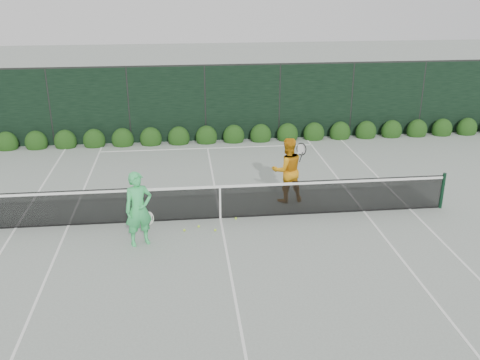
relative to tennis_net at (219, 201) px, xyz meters
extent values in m
plane|color=gray|center=(0.02, 0.00, -0.53)|extent=(80.00, 80.00, 0.00)
cylinder|color=#11331F|center=(6.42, 0.00, 0.00)|extent=(0.10, 0.10, 1.07)
cube|color=black|center=(-4.18, 0.00, -0.02)|extent=(4.40, 0.01, 1.02)
cube|color=black|center=(0.02, 0.00, -0.05)|extent=(4.00, 0.01, 0.96)
cube|color=black|center=(4.22, 0.00, -0.02)|extent=(4.40, 0.01, 1.02)
cube|color=white|center=(0.02, 0.00, 0.41)|extent=(12.80, 0.03, 0.07)
cube|color=black|center=(0.02, 0.00, -0.51)|extent=(12.80, 0.02, 0.04)
cube|color=white|center=(0.02, 0.00, -0.07)|extent=(0.05, 0.03, 0.91)
imported|color=#3DD16B|center=(-2.08, -1.26, 0.42)|extent=(0.81, 0.68, 1.91)
torus|color=silver|center=(-1.88, -1.16, 0.11)|extent=(0.30, 0.02, 0.30)
cylinder|color=black|center=(-1.88, -1.16, -0.13)|extent=(0.10, 0.03, 0.30)
imported|color=orange|center=(2.08, 1.02, 0.44)|extent=(1.05, 0.87, 1.95)
torus|color=black|center=(2.43, 0.82, 1.14)|extent=(0.26, 0.20, 0.30)
cylinder|color=black|center=(2.43, 0.82, 0.90)|extent=(0.10, 0.03, 0.30)
cube|color=white|center=(-5.46, 0.00, -0.53)|extent=(0.06, 23.77, 0.01)
cube|color=white|center=(5.51, 0.00, -0.53)|extent=(0.06, 23.77, 0.01)
cube|color=white|center=(-4.09, 0.00, -0.53)|extent=(0.06, 23.77, 0.01)
cube|color=white|center=(4.14, 0.00, -0.53)|extent=(0.06, 23.77, 0.01)
cube|color=white|center=(0.02, 11.88, -0.53)|extent=(11.03, 0.06, 0.01)
cube|color=white|center=(0.02, 6.40, -0.53)|extent=(8.23, 0.06, 0.01)
cube|color=white|center=(0.02, 0.00, -0.53)|extent=(0.06, 12.80, 0.01)
cube|color=black|center=(0.02, 7.50, 0.97)|extent=(32.00, 0.06, 3.00)
cube|color=#262826|center=(0.02, 7.50, 2.50)|extent=(32.00, 0.06, 0.06)
cylinder|color=#262826|center=(-5.98, 7.50, 0.97)|extent=(0.08, 0.08, 3.00)
cylinder|color=#262826|center=(-2.98, 7.50, 0.97)|extent=(0.08, 0.08, 3.00)
cylinder|color=#262826|center=(0.02, 7.50, 0.97)|extent=(0.08, 0.08, 3.00)
cylinder|color=#262826|center=(3.02, 7.50, 0.97)|extent=(0.08, 0.08, 3.00)
cylinder|color=#262826|center=(6.02, 7.50, 0.97)|extent=(0.08, 0.08, 3.00)
cylinder|color=#262826|center=(9.02, 7.50, 0.97)|extent=(0.08, 0.08, 3.00)
ellipsoid|color=black|center=(-7.68, 7.15, -0.30)|extent=(0.86, 0.65, 0.94)
ellipsoid|color=black|center=(-6.58, 7.15, -0.30)|extent=(0.86, 0.65, 0.94)
ellipsoid|color=black|center=(-5.48, 7.15, -0.30)|extent=(0.86, 0.65, 0.94)
ellipsoid|color=black|center=(-4.38, 7.15, -0.30)|extent=(0.86, 0.65, 0.94)
ellipsoid|color=black|center=(-3.28, 7.15, -0.30)|extent=(0.86, 0.65, 0.94)
ellipsoid|color=black|center=(-2.18, 7.15, -0.30)|extent=(0.86, 0.65, 0.94)
ellipsoid|color=black|center=(-1.08, 7.15, -0.30)|extent=(0.86, 0.65, 0.94)
ellipsoid|color=black|center=(0.02, 7.15, -0.30)|extent=(0.86, 0.65, 0.94)
ellipsoid|color=black|center=(1.12, 7.15, -0.30)|extent=(0.86, 0.65, 0.94)
ellipsoid|color=black|center=(2.22, 7.15, -0.30)|extent=(0.86, 0.65, 0.94)
ellipsoid|color=black|center=(3.32, 7.15, -0.30)|extent=(0.86, 0.65, 0.94)
ellipsoid|color=black|center=(4.42, 7.15, -0.30)|extent=(0.86, 0.65, 0.94)
ellipsoid|color=black|center=(5.52, 7.15, -0.30)|extent=(0.86, 0.65, 0.94)
ellipsoid|color=black|center=(6.62, 7.15, -0.30)|extent=(0.86, 0.65, 0.94)
ellipsoid|color=black|center=(7.72, 7.15, -0.30)|extent=(0.86, 0.65, 0.94)
ellipsoid|color=black|center=(8.82, 7.15, -0.30)|extent=(0.86, 0.65, 0.94)
ellipsoid|color=black|center=(9.92, 7.15, -0.30)|extent=(0.86, 0.65, 0.94)
ellipsoid|color=black|center=(11.02, 7.15, -0.30)|extent=(0.86, 0.65, 0.94)
sphere|color=#BDF035|center=(-0.98, -0.70, -0.50)|extent=(0.07, 0.07, 0.07)
sphere|color=#BDF035|center=(0.44, -0.13, -0.50)|extent=(0.07, 0.07, 0.07)
sphere|color=#BDF035|center=(-0.60, -0.51, -0.50)|extent=(0.07, 0.07, 0.07)
sphere|color=#BDF035|center=(-0.17, -0.78, -0.50)|extent=(0.07, 0.07, 0.07)
camera|label=1|loc=(-0.94, -13.44, 5.83)|focal=40.00mm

